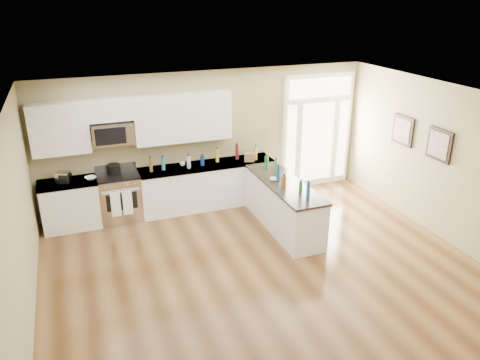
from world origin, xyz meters
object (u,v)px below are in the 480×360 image
object	(u,v)px
kitchen_range	(120,197)
stockpot	(114,169)
peninsula_cabinet	(283,207)
toaster_oven	(63,177)

from	to	relation	value
kitchen_range	stockpot	world-z (taller)	stockpot
kitchen_range	stockpot	distance (m)	0.58
peninsula_cabinet	toaster_oven	bearing A→B (deg)	159.77
toaster_oven	peninsula_cabinet	bearing A→B (deg)	3.63
toaster_oven	kitchen_range	bearing A→B (deg)	25.54
stockpot	kitchen_range	bearing A→B (deg)	-63.79
peninsula_cabinet	toaster_oven	xyz separation A→B (m)	(-3.85, 1.42, 0.61)
peninsula_cabinet	toaster_oven	distance (m)	4.15
kitchen_range	stockpot	xyz separation A→B (m)	(-0.05, 0.10, 0.57)
kitchen_range	toaster_oven	bearing A→B (deg)	-178.32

